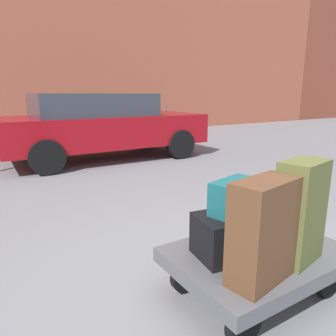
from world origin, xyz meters
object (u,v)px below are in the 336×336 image
duffel_bag_black_rear_right (237,234)px  suitcase_olive_stacked_top (300,212)px  suitcase_brown_rear_left (263,231)px  bicycle_leaning (156,123)px  bollard_kerb_mid (183,128)px  parked_car (102,125)px  luggage_cart (258,259)px  duffel_bag_teal_topmost_pile (239,198)px  bollard_kerb_near (150,130)px

duffel_bag_black_rear_right → suitcase_olive_stacked_top: size_ratio=0.85×
duffel_bag_black_rear_right → suitcase_brown_rear_left: bearing=-99.5°
bicycle_leaning → bollard_kerb_mid: size_ratio=2.44×
parked_car → luggage_cart: bearing=-98.7°
duffel_bag_black_rear_right → bicycle_leaning: 9.64m
suitcase_brown_rear_left → bollard_kerb_mid: 8.47m
suitcase_brown_rear_left → duffel_bag_teal_topmost_pile: suitcase_brown_rear_left is taller
luggage_cart → duffel_bag_teal_topmost_pile: duffel_bag_teal_topmost_pile is taller
luggage_cart → bollard_kerb_mid: bollard_kerb_mid is taller
bicycle_leaning → parked_car: bearing=-133.6°
bicycle_leaning → bollard_kerb_mid: 1.72m
duffel_bag_teal_topmost_pile → bicycle_leaning: bearing=48.9°
luggage_cart → suitcase_olive_stacked_top: 0.47m
suitcase_olive_stacked_top → duffel_bag_teal_topmost_pile: suitcase_olive_stacked_top is taller
parked_car → suitcase_brown_rear_left: bearing=-101.0°
suitcase_brown_rear_left → duffel_bag_black_rear_right: bearing=61.3°
suitcase_olive_stacked_top → bollard_kerb_mid: (4.02, 7.19, -0.31)m
duffel_bag_teal_topmost_pile → parked_car: parked_car is taller
bicycle_leaning → duffel_bag_teal_topmost_pile: bearing=-116.3°
duffel_bag_black_rear_right → suitcase_brown_rear_left: suitcase_brown_rear_left is taller
duffel_bag_teal_topmost_pile → bollard_kerb_near: size_ratio=0.50×
bollard_kerb_mid → parked_car: bearing=-152.3°
duffel_bag_black_rear_right → suitcase_brown_rear_left: 0.36m
duffel_bag_teal_topmost_pile → luggage_cart: bearing=-33.5°
suitcase_olive_stacked_top → suitcase_brown_rear_left: size_ratio=1.09×
suitcase_olive_stacked_top → duffel_bag_teal_topmost_pile: 0.39m
duffel_bag_teal_topmost_pile → parked_car: 5.26m
duffel_bag_black_rear_right → parked_car: (0.96, 5.17, 0.28)m
luggage_cart → suitcase_brown_rear_left: 0.52m
bollard_kerb_near → bollard_kerb_mid: (1.20, 0.00, 0.00)m
suitcase_brown_rear_left → bicycle_leaning: 9.96m
suitcase_brown_rear_left → bicycle_leaning: (4.37, 8.94, -0.27)m
luggage_cart → bollard_kerb_near: 7.57m
bollard_kerb_near → bollard_kerb_mid: bearing=0.0°
suitcase_olive_stacked_top → bicycle_leaning: suitcase_olive_stacked_top is taller
suitcase_olive_stacked_top → luggage_cart: bearing=108.3°
bollard_kerb_near → bollard_kerb_mid: size_ratio=1.00×
luggage_cart → bollard_kerb_near: size_ratio=1.68×
duffel_bag_black_rear_right → parked_car: 5.26m
bollard_kerb_near → suitcase_olive_stacked_top: bearing=-111.4°
duffel_bag_black_rear_right → bollard_kerb_mid: 8.15m
parked_car → bollard_kerb_near: (2.14, 1.75, -0.40)m
duffel_bag_black_rear_right → luggage_cart: bearing=-9.9°
suitcase_olive_stacked_top → bollard_kerb_near: size_ratio=0.92×
parked_car → bollard_kerb_mid: (3.35, 1.75, -0.40)m
bollard_kerb_mid → bicycle_leaning: bearing=91.2°
luggage_cart → duffel_bag_black_rear_right: (-0.16, 0.05, 0.21)m
luggage_cart → parked_car: size_ratio=0.28×
suitcase_olive_stacked_top → duffel_bag_teal_topmost_pile: size_ratio=1.84×
parked_car → bicycle_leaning: (3.31, 3.47, -0.39)m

